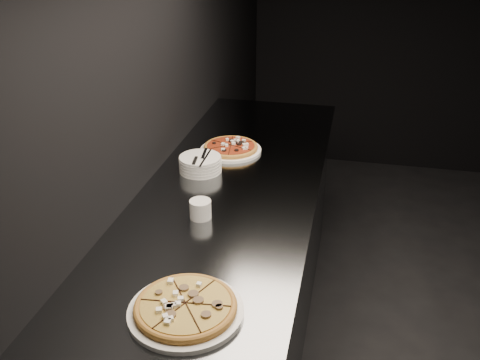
% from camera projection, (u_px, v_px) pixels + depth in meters
% --- Properties ---
extents(wall_left, '(0.02, 5.00, 2.80)m').
position_uv_depth(wall_left, '(139.00, 74.00, 2.13)').
color(wall_left, black).
rests_on(wall_left, floor).
extents(counter, '(0.74, 2.44, 0.92)m').
position_uv_depth(counter, '(231.00, 278.00, 2.47)').
color(counter, slate).
rests_on(counter, floor).
extents(pizza_mushroom, '(0.34, 0.34, 0.04)m').
position_uv_depth(pizza_mushroom, '(186.00, 308.00, 1.55)').
color(pizza_mushroom, white).
rests_on(pizza_mushroom, counter).
extents(pizza_tomato, '(0.35, 0.35, 0.03)m').
position_uv_depth(pizza_tomato, '(231.00, 148.00, 2.63)').
color(pizza_tomato, white).
rests_on(pizza_tomato, counter).
extents(plate_stack, '(0.19, 0.19, 0.07)m').
position_uv_depth(plate_stack, '(200.00, 164.00, 2.42)').
color(plate_stack, white).
rests_on(plate_stack, counter).
extents(cutlery, '(0.07, 0.20, 0.01)m').
position_uv_depth(cutlery, '(201.00, 158.00, 2.39)').
color(cutlery, '#B7B9BE').
rests_on(cutlery, plate_stack).
extents(ramekin, '(0.08, 0.08, 0.07)m').
position_uv_depth(ramekin, '(200.00, 209.00, 2.04)').
color(ramekin, silver).
rests_on(ramekin, counter).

